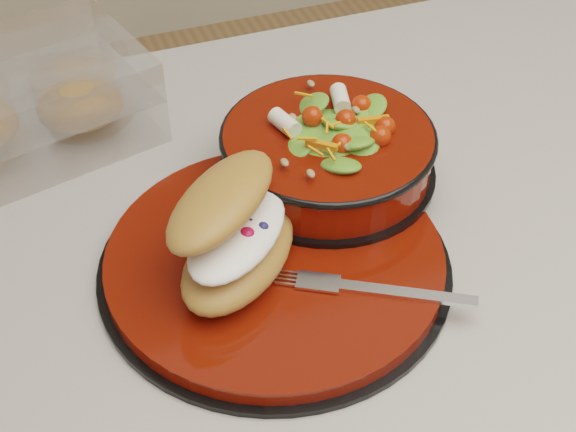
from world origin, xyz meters
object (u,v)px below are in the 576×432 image
object	(u,v)px
dinner_plate	(276,261)
pastry_box	(25,104)
salad_bowl	(328,146)
fork	(379,290)
croissant	(235,232)

from	to	relation	value
dinner_plate	pastry_box	world-z (taller)	pastry_box
salad_bowl	fork	xyz separation A→B (m)	(-0.02, -0.16, -0.03)
dinner_plate	fork	world-z (taller)	fork
dinner_plate	salad_bowl	world-z (taller)	salad_bowl
croissant	fork	xyz separation A→B (m)	(0.10, -0.07, -0.04)
fork	pastry_box	distance (m)	0.42
dinner_plate	croissant	xyz separation A→B (m)	(-0.04, -0.00, 0.05)
salad_bowl	fork	bearing A→B (deg)	-96.59
salad_bowl	croissant	distance (m)	0.15
croissant	pastry_box	xyz separation A→B (m)	(-0.14, 0.28, -0.02)
salad_bowl	fork	size ratio (longest dim) A/B	1.53
fork	pastry_box	world-z (taller)	pastry_box
croissant	fork	size ratio (longest dim) A/B	1.22
fork	pastry_box	bearing A→B (deg)	65.32
salad_bowl	pastry_box	xyz separation A→B (m)	(-0.26, 0.19, -0.01)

